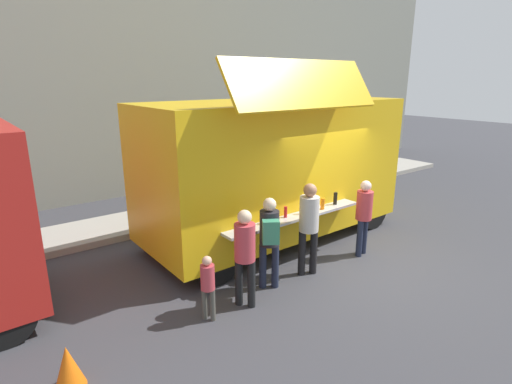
{
  "coord_description": "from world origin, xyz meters",
  "views": [
    {
      "loc": [
        -5.94,
        -4.83,
        3.55
      ],
      "look_at": [
        -1.22,
        1.43,
        1.3
      ],
      "focal_mm": 28.06,
      "sensor_mm": 36.0,
      "label": 1
    }
  ],
  "objects_px": {
    "traffic_cone_orange": "(68,367)",
    "customer_extra_browsing": "(364,211)",
    "customer_mid_with_backpack": "(270,235)",
    "food_truck_main": "(275,166)",
    "trash_bin": "(321,174)",
    "customer_front_ordering": "(309,221)",
    "child_near_queue": "(208,282)",
    "customer_rear_waiting": "(245,250)"
  },
  "relations": [
    {
      "from": "food_truck_main",
      "to": "customer_front_ordering",
      "type": "distance_m",
      "value": 2.0
    },
    {
      "from": "traffic_cone_orange",
      "to": "customer_extra_browsing",
      "type": "relative_size",
      "value": 0.35
    },
    {
      "from": "customer_mid_with_backpack",
      "to": "child_near_queue",
      "type": "relative_size",
      "value": 1.56
    },
    {
      "from": "traffic_cone_orange",
      "to": "customer_rear_waiting",
      "type": "distance_m",
      "value": 2.79
    },
    {
      "from": "customer_mid_with_backpack",
      "to": "customer_rear_waiting",
      "type": "relative_size",
      "value": 1.01
    },
    {
      "from": "customer_front_ordering",
      "to": "customer_extra_browsing",
      "type": "distance_m",
      "value": 1.49
    },
    {
      "from": "customer_mid_with_backpack",
      "to": "customer_rear_waiting",
      "type": "distance_m",
      "value": 0.68
    },
    {
      "from": "traffic_cone_orange",
      "to": "child_near_queue",
      "type": "relative_size",
      "value": 0.53
    },
    {
      "from": "customer_front_ordering",
      "to": "food_truck_main",
      "type": "bearing_deg",
      "value": 1.61
    },
    {
      "from": "customer_extra_browsing",
      "to": "child_near_queue",
      "type": "bearing_deg",
      "value": 79.26
    },
    {
      "from": "food_truck_main",
      "to": "traffic_cone_orange",
      "type": "height_order",
      "value": "food_truck_main"
    },
    {
      "from": "customer_front_ordering",
      "to": "customer_rear_waiting",
      "type": "xyz_separation_m",
      "value": [
        -1.56,
        -0.19,
        -0.07
      ]
    },
    {
      "from": "traffic_cone_orange",
      "to": "customer_mid_with_backpack",
      "type": "relative_size",
      "value": 0.34
    },
    {
      "from": "food_truck_main",
      "to": "traffic_cone_orange",
      "type": "distance_m",
      "value": 5.55
    },
    {
      "from": "customer_rear_waiting",
      "to": "trash_bin",
      "type": "bearing_deg",
      "value": 0.97
    },
    {
      "from": "customer_front_ordering",
      "to": "customer_extra_browsing",
      "type": "height_order",
      "value": "customer_front_ordering"
    },
    {
      "from": "customer_extra_browsing",
      "to": "child_near_queue",
      "type": "relative_size",
      "value": 1.52
    },
    {
      "from": "food_truck_main",
      "to": "customer_mid_with_backpack",
      "type": "height_order",
      "value": "food_truck_main"
    },
    {
      "from": "customer_front_ordering",
      "to": "customer_rear_waiting",
      "type": "height_order",
      "value": "customer_front_ordering"
    },
    {
      "from": "customer_rear_waiting",
      "to": "child_near_queue",
      "type": "xyz_separation_m",
      "value": [
        -0.67,
        0.01,
        -0.34
      ]
    },
    {
      "from": "traffic_cone_orange",
      "to": "child_near_queue",
      "type": "xyz_separation_m",
      "value": [
        2.02,
        0.21,
        0.35
      ]
    },
    {
      "from": "customer_front_ordering",
      "to": "child_near_queue",
      "type": "height_order",
      "value": "customer_front_ordering"
    },
    {
      "from": "customer_mid_with_backpack",
      "to": "customer_extra_browsing",
      "type": "relative_size",
      "value": 1.03
    },
    {
      "from": "traffic_cone_orange",
      "to": "child_near_queue",
      "type": "height_order",
      "value": "child_near_queue"
    },
    {
      "from": "traffic_cone_orange",
      "to": "customer_front_ordering",
      "type": "height_order",
      "value": "customer_front_ordering"
    },
    {
      "from": "customer_rear_waiting",
      "to": "food_truck_main",
      "type": "bearing_deg",
      "value": 7.7
    },
    {
      "from": "customer_rear_waiting",
      "to": "child_near_queue",
      "type": "bearing_deg",
      "value": 145.02
    },
    {
      "from": "customer_mid_with_backpack",
      "to": "child_near_queue",
      "type": "bearing_deg",
      "value": 131.5
    },
    {
      "from": "traffic_cone_orange",
      "to": "customer_extra_browsing",
      "type": "bearing_deg",
      "value": 3.17
    },
    {
      "from": "traffic_cone_orange",
      "to": "customer_extra_browsing",
      "type": "distance_m",
      "value": 5.79
    },
    {
      "from": "customer_front_ordering",
      "to": "customer_extra_browsing",
      "type": "bearing_deg",
      "value": -70.57
    },
    {
      "from": "customer_rear_waiting",
      "to": "traffic_cone_orange",
      "type": "bearing_deg",
      "value": 150.24
    },
    {
      "from": "customer_front_ordering",
      "to": "child_near_queue",
      "type": "xyz_separation_m",
      "value": [
        -2.23,
        -0.18,
        -0.42
      ]
    },
    {
      "from": "food_truck_main",
      "to": "customer_front_ordering",
      "type": "bearing_deg",
      "value": -111.36
    },
    {
      "from": "food_truck_main",
      "to": "trash_bin",
      "type": "height_order",
      "value": "food_truck_main"
    },
    {
      "from": "customer_extra_browsing",
      "to": "child_near_queue",
      "type": "height_order",
      "value": "customer_extra_browsing"
    },
    {
      "from": "customer_rear_waiting",
      "to": "customer_front_ordering",
      "type": "bearing_deg",
      "value": -26.97
    },
    {
      "from": "traffic_cone_orange",
      "to": "customer_mid_with_backpack",
      "type": "bearing_deg",
      "value": 6.67
    },
    {
      "from": "food_truck_main",
      "to": "customer_front_ordering",
      "type": "xyz_separation_m",
      "value": [
        -0.66,
        -1.78,
        -0.63
      ]
    },
    {
      "from": "customer_mid_with_backpack",
      "to": "customer_extra_browsing",
      "type": "distance_m",
      "value": 2.39
    },
    {
      "from": "customer_front_ordering",
      "to": "customer_rear_waiting",
      "type": "relative_size",
      "value": 1.08
    },
    {
      "from": "food_truck_main",
      "to": "customer_extra_browsing",
      "type": "height_order",
      "value": "food_truck_main"
    }
  ]
}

